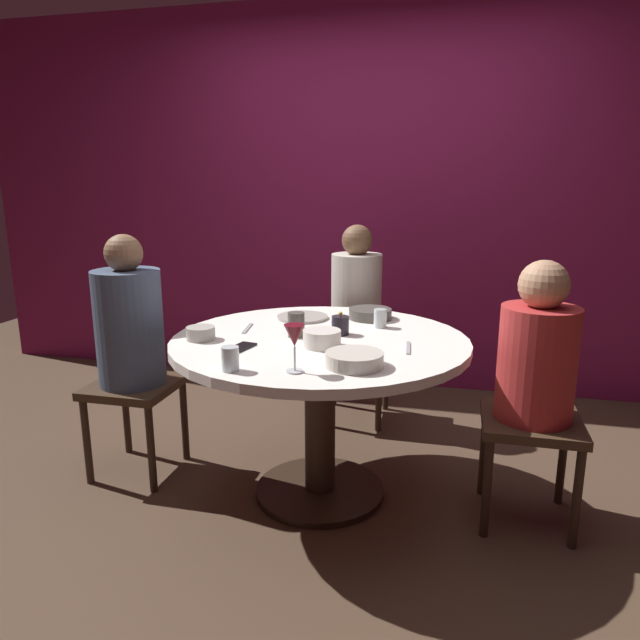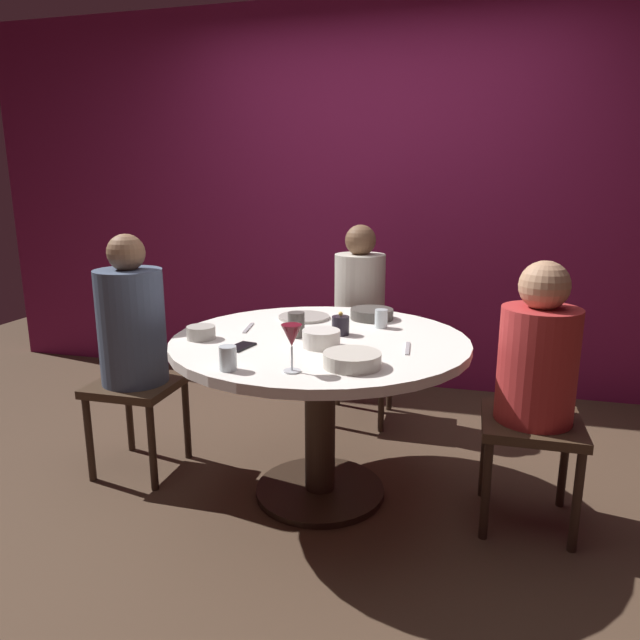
{
  "view_description": "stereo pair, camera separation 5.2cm",
  "coord_description": "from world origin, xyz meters",
  "views": [
    {
      "loc": [
        0.57,
        -2.37,
        1.42
      ],
      "look_at": [
        0.0,
        0.0,
        0.84
      ],
      "focal_mm": 32.21,
      "sensor_mm": 36.0,
      "label": 1
    },
    {
      "loc": [
        0.62,
        -2.36,
        1.42
      ],
      "look_at": [
        0.0,
        0.0,
        0.84
      ],
      "focal_mm": 32.21,
      "sensor_mm": 36.0,
      "label": 2
    }
  ],
  "objects": [
    {
      "name": "ground_plane",
      "position": [
        0.0,
        0.0,
        0.0
      ],
      "size": [
        8.0,
        8.0,
        0.0
      ],
      "primitive_type": "plane",
      "color": "#4C3828"
    },
    {
      "name": "back_wall",
      "position": [
        0.0,
        1.65,
        1.3
      ],
      "size": [
        6.0,
        0.1,
        2.6
      ],
      "primitive_type": "cube",
      "color": "maroon",
      "rests_on": "ground"
    },
    {
      "name": "dining_table",
      "position": [
        0.0,
        0.0,
        0.6
      ],
      "size": [
        1.31,
        1.31,
        0.76
      ],
      "color": "white",
      "rests_on": "ground"
    },
    {
      "name": "seated_diner_left",
      "position": [
        -0.94,
        0.0,
        0.73
      ],
      "size": [
        0.4,
        0.4,
        1.19
      ],
      "rotation": [
        0.0,
        0.0,
        6.28
      ],
      "color": "#3F2D1E",
      "rests_on": "ground"
    },
    {
      "name": "seated_diner_back",
      "position": [
        0.0,
        0.93,
        0.73
      ],
      "size": [
        0.4,
        0.4,
        1.19
      ],
      "rotation": [
        0.0,
        0.0,
        4.71
      ],
      "color": "#3F2D1E",
      "rests_on": "ground"
    },
    {
      "name": "seated_diner_right",
      "position": [
        0.91,
        0.0,
        0.7
      ],
      "size": [
        0.4,
        0.4,
        1.13
      ],
      "rotation": [
        0.0,
        0.0,
        3.14
      ],
      "color": "#3F2D1E",
      "rests_on": "ground"
    },
    {
      "name": "candle_holder",
      "position": [
        0.08,
        0.07,
        0.8
      ],
      "size": [
        0.08,
        0.08,
        0.11
      ],
      "color": "black",
      "rests_on": "dining_table"
    },
    {
      "name": "wine_glass",
      "position": [
        0.02,
        -0.48,
        0.89
      ],
      "size": [
        0.08,
        0.08,
        0.18
      ],
      "color": "silver",
      "rests_on": "dining_table"
    },
    {
      "name": "dinner_plate",
      "position": [
        -0.17,
        0.33,
        0.76
      ],
      "size": [
        0.26,
        0.26,
        0.01
      ],
      "primitive_type": "cylinder",
      "color": "#B2ADA3",
      "rests_on": "dining_table"
    },
    {
      "name": "cell_phone",
      "position": [
        -0.28,
        -0.24,
        0.76
      ],
      "size": [
        0.1,
        0.15,
        0.01
      ],
      "primitive_type": "cube",
      "rotation": [
        0.0,
        0.0,
        2.93
      ],
      "color": "black",
      "rests_on": "dining_table"
    },
    {
      "name": "bowl_serving_large",
      "position": [
        0.22,
        -0.37,
        0.78
      ],
      "size": [
        0.22,
        0.22,
        0.05
      ],
      "primitive_type": "cylinder",
      "color": "beige",
      "rests_on": "dining_table"
    },
    {
      "name": "bowl_salad_center",
      "position": [
        0.04,
        -0.14,
        0.79
      ],
      "size": [
        0.16,
        0.16,
        0.07
      ],
      "primitive_type": "cylinder",
      "color": "silver",
      "rests_on": "dining_table"
    },
    {
      "name": "bowl_small_white",
      "position": [
        -0.5,
        -0.15,
        0.79
      ],
      "size": [
        0.12,
        0.12,
        0.06
      ],
      "primitive_type": "cylinder",
      "color": "#B2ADA3",
      "rests_on": "dining_table"
    },
    {
      "name": "bowl_sauce_side",
      "position": [
        0.16,
        0.41,
        0.78
      ],
      "size": [
        0.21,
        0.21,
        0.05
      ],
      "primitive_type": "cylinder",
      "color": "#4C4742",
      "rests_on": "dining_table"
    },
    {
      "name": "cup_near_candle",
      "position": [
        -0.21,
        -0.52,
        0.8
      ],
      "size": [
        0.06,
        0.06,
        0.09
      ],
      "primitive_type": "cylinder",
      "color": "silver",
      "rests_on": "dining_table"
    },
    {
      "name": "cup_by_left_diner",
      "position": [
        -0.11,
        -0.01,
        0.81
      ],
      "size": [
        0.07,
        0.07,
        0.11
      ],
      "primitive_type": "cylinder",
      "color": "#4C4742",
      "rests_on": "dining_table"
    },
    {
      "name": "cup_by_right_diner",
      "position": [
        0.23,
        0.25,
        0.8
      ],
      "size": [
        0.06,
        0.06,
        0.09
      ],
      "primitive_type": "cylinder",
      "color": "silver",
      "rests_on": "dining_table"
    },
    {
      "name": "fork_near_plate",
      "position": [
        -0.37,
        0.07,
        0.76
      ],
      "size": [
        0.04,
        0.18,
        0.01
      ],
      "primitive_type": "cube",
      "rotation": [
        0.0,
        0.0,
        0.16
      ],
      "color": "#B7B7BC",
      "rests_on": "dining_table"
    },
    {
      "name": "knife_near_plate",
      "position": [
        0.39,
        -0.08,
        0.76
      ],
      "size": [
        0.03,
        0.18,
        0.01
      ],
      "primitive_type": "cube",
      "rotation": [
        0.0,
        0.0,
        0.08
      ],
      "color": "#B7B7BC",
      "rests_on": "dining_table"
    }
  ]
}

